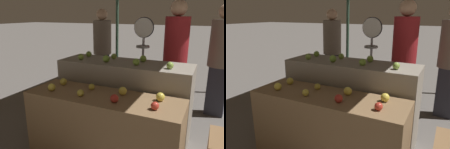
% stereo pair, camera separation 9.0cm
% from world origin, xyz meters
% --- Properties ---
extents(display_counter_front, '(1.68, 0.55, 0.80)m').
position_xyz_m(display_counter_front, '(0.00, 0.00, 0.40)').
color(display_counter_front, olive).
rests_on(display_counter_front, ground_plane).
extents(display_counter_back, '(1.68, 0.55, 1.04)m').
position_xyz_m(display_counter_back, '(0.00, 0.60, 0.52)').
color(display_counter_back, gray).
rests_on(display_counter_back, ground_plane).
extents(apple_front_0, '(0.08, 0.08, 0.08)m').
position_xyz_m(apple_front_0, '(-0.58, -0.11, 0.84)').
color(apple_front_0, yellow).
rests_on(apple_front_0, display_counter_front).
extents(apple_front_1, '(0.07, 0.07, 0.07)m').
position_xyz_m(apple_front_1, '(-0.20, -0.11, 0.84)').
color(apple_front_1, gold).
rests_on(apple_front_1, display_counter_front).
extents(apple_front_2, '(0.08, 0.08, 0.08)m').
position_xyz_m(apple_front_2, '(0.19, -0.11, 0.84)').
color(apple_front_2, '#B72D23').
rests_on(apple_front_2, display_counter_front).
extents(apple_front_3, '(0.08, 0.08, 0.08)m').
position_xyz_m(apple_front_3, '(0.58, -0.10, 0.84)').
color(apple_front_3, red).
rests_on(apple_front_3, display_counter_front).
extents(apple_front_4, '(0.08, 0.08, 0.08)m').
position_xyz_m(apple_front_4, '(-0.59, 0.11, 0.84)').
color(apple_front_4, gold).
rests_on(apple_front_4, display_counter_front).
extents(apple_front_5, '(0.07, 0.07, 0.07)m').
position_xyz_m(apple_front_5, '(-0.19, 0.11, 0.83)').
color(apple_front_5, gold).
rests_on(apple_front_5, display_counter_front).
extents(apple_front_6, '(0.09, 0.09, 0.09)m').
position_xyz_m(apple_front_6, '(0.18, 0.11, 0.84)').
color(apple_front_6, yellow).
rests_on(apple_front_6, display_counter_front).
extents(apple_front_7, '(0.09, 0.09, 0.09)m').
position_xyz_m(apple_front_7, '(0.58, 0.12, 0.84)').
color(apple_front_7, yellow).
rests_on(apple_front_7, display_counter_front).
extents(apple_back_0, '(0.08, 0.08, 0.08)m').
position_xyz_m(apple_back_0, '(-0.57, 0.49, 1.08)').
color(apple_back_0, '#8EB247').
rests_on(apple_back_0, display_counter_back).
extents(apple_back_1, '(0.09, 0.09, 0.09)m').
position_xyz_m(apple_back_1, '(-0.21, 0.50, 1.08)').
color(apple_back_1, '#7AA338').
rests_on(apple_back_1, display_counter_back).
extents(apple_back_2, '(0.08, 0.08, 0.08)m').
position_xyz_m(apple_back_2, '(0.19, 0.50, 1.08)').
color(apple_back_2, '#84AD3D').
rests_on(apple_back_2, display_counter_back).
extents(apple_back_3, '(0.08, 0.08, 0.08)m').
position_xyz_m(apple_back_3, '(0.58, 0.49, 1.08)').
color(apple_back_3, '#8EB247').
rests_on(apple_back_3, display_counter_back).
extents(apple_back_4, '(0.08, 0.08, 0.08)m').
position_xyz_m(apple_back_4, '(-0.59, 0.71, 1.08)').
color(apple_back_4, '#7AA338').
rests_on(apple_back_4, display_counter_back).
extents(apple_back_5, '(0.08, 0.08, 0.08)m').
position_xyz_m(apple_back_5, '(-0.20, 0.72, 1.08)').
color(apple_back_5, '#8EB247').
rests_on(apple_back_5, display_counter_back).
extents(apple_back_6, '(0.08, 0.08, 0.08)m').
position_xyz_m(apple_back_6, '(0.21, 0.71, 1.08)').
color(apple_back_6, '#84AD3D').
rests_on(apple_back_6, display_counter_back).
extents(produce_scale, '(0.30, 0.20, 1.58)m').
position_xyz_m(produce_scale, '(0.03, 1.26, 1.16)').
color(produce_scale, '#99999E').
rests_on(produce_scale, ground_plane).
extents(person_vendor_at_scale, '(0.47, 0.47, 1.82)m').
position_xyz_m(person_vendor_at_scale, '(0.48, 1.46, 1.06)').
color(person_vendor_at_scale, '#2D2D38').
rests_on(person_vendor_at_scale, ground_plane).
extents(person_customer_left, '(0.43, 0.43, 1.77)m').
position_xyz_m(person_customer_left, '(1.11, 1.85, 1.02)').
color(person_customer_left, '#2D2D38').
rests_on(person_customer_left, ground_plane).
extents(person_customer_right, '(0.50, 0.50, 1.72)m').
position_xyz_m(person_customer_right, '(-1.15, 2.18, 0.99)').
color(person_customer_right, '#2D2D38').
rests_on(person_customer_right, ground_plane).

